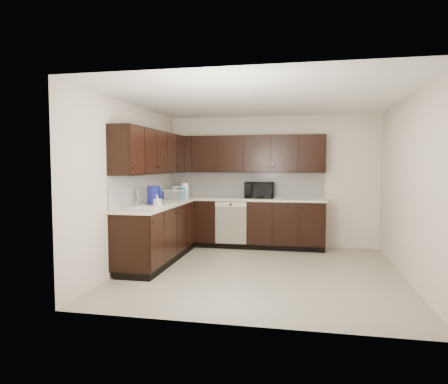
{
  "coord_description": "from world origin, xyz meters",
  "views": [
    {
      "loc": [
        0.6,
        -5.76,
        1.58
      ],
      "look_at": [
        -0.67,
        0.6,
        1.12
      ],
      "focal_mm": 32.0,
      "sensor_mm": 36.0,
      "label": 1
    }
  ],
  "objects_px": {
    "toaster_oven": "(181,191)",
    "storage_bin": "(175,195)",
    "microwave": "(259,190)",
    "blue_pitcher": "(154,196)",
    "sink": "(151,210)"
  },
  "relations": [
    {
      "from": "toaster_oven",
      "to": "blue_pitcher",
      "type": "relative_size",
      "value": 1.1
    },
    {
      "from": "sink",
      "to": "storage_bin",
      "type": "distance_m",
      "value": 1.23
    },
    {
      "from": "sink",
      "to": "blue_pitcher",
      "type": "distance_m",
      "value": 0.22
    },
    {
      "from": "microwave",
      "to": "blue_pitcher",
      "type": "height_order",
      "value": "blue_pitcher"
    },
    {
      "from": "storage_bin",
      "to": "blue_pitcher",
      "type": "relative_size",
      "value": 1.36
    },
    {
      "from": "microwave",
      "to": "storage_bin",
      "type": "height_order",
      "value": "microwave"
    },
    {
      "from": "toaster_oven",
      "to": "blue_pitcher",
      "type": "height_order",
      "value": "blue_pitcher"
    },
    {
      "from": "toaster_oven",
      "to": "blue_pitcher",
      "type": "bearing_deg",
      "value": -97.68
    },
    {
      "from": "toaster_oven",
      "to": "blue_pitcher",
      "type": "distance_m",
      "value": 1.71
    },
    {
      "from": "sink",
      "to": "blue_pitcher",
      "type": "relative_size",
      "value": 2.69
    },
    {
      "from": "blue_pitcher",
      "to": "storage_bin",
      "type": "bearing_deg",
      "value": 81.29
    },
    {
      "from": "toaster_oven",
      "to": "storage_bin",
      "type": "xyz_separation_m",
      "value": [
        0.05,
        -0.54,
        -0.02
      ]
    },
    {
      "from": "microwave",
      "to": "storage_bin",
      "type": "relative_size",
      "value": 1.3
    },
    {
      "from": "sink",
      "to": "blue_pitcher",
      "type": "bearing_deg",
      "value": 73.14
    },
    {
      "from": "microwave",
      "to": "blue_pitcher",
      "type": "xyz_separation_m",
      "value": [
        -1.45,
        -1.71,
        0.0
      ]
    }
  ]
}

